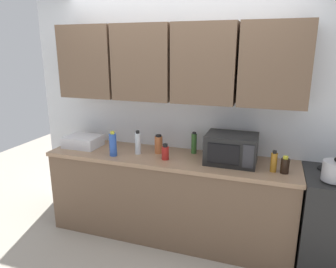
# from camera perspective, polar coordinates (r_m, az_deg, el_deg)

# --- Properties ---
(wall_back_with_cabinets) EXTENTS (3.42, 0.38, 2.60)m
(wall_back_with_cabinets) POSITION_cam_1_polar(r_m,az_deg,el_deg) (3.25, 1.54, 8.57)
(wall_back_with_cabinets) COLOR white
(wall_back_with_cabinets) RESTS_ON ground_plane
(counter_run) EXTENTS (2.55, 0.63, 0.90)m
(counter_run) POSITION_cam_1_polar(r_m,az_deg,el_deg) (3.37, 0.20, -11.30)
(counter_run) COLOR brown
(counter_run) RESTS_ON ground_plane
(kettle) EXTENTS (0.20, 0.20, 0.20)m
(kettle) POSITION_cam_1_polar(r_m,az_deg,el_deg) (2.91, 28.24, -5.99)
(kettle) COLOR #B2B2B7
(kettle) RESTS_ON stove_range
(microwave) EXTENTS (0.48, 0.37, 0.28)m
(microwave) POSITION_cam_1_polar(r_m,az_deg,el_deg) (3.04, 11.52, -2.65)
(microwave) COLOR black
(microwave) RESTS_ON counter_run
(dish_rack) EXTENTS (0.38, 0.30, 0.12)m
(dish_rack) POSITION_cam_1_polar(r_m,az_deg,el_deg) (3.61, -15.30, -1.30)
(dish_rack) COLOR silver
(dish_rack) RESTS_ON counter_run
(bottle_green_oil) EXTENTS (0.06, 0.06, 0.23)m
(bottle_green_oil) POSITION_cam_1_polar(r_m,az_deg,el_deg) (3.26, 4.78, -1.68)
(bottle_green_oil) COLOR #386B2D
(bottle_green_oil) RESTS_ON counter_run
(bottle_amber_vinegar) EXTENTS (0.06, 0.06, 0.20)m
(bottle_amber_vinegar) POSITION_cam_1_polar(r_m,az_deg,el_deg) (2.93, 18.81, -4.86)
(bottle_amber_vinegar) COLOR #AD701E
(bottle_amber_vinegar) RESTS_ON counter_run
(bottle_red_sauce) EXTENTS (0.07, 0.07, 0.16)m
(bottle_red_sauce) POSITION_cam_1_polar(r_m,az_deg,el_deg) (3.08, -0.51, -3.39)
(bottle_red_sauce) COLOR red
(bottle_red_sauce) RESTS_ON counter_run
(bottle_spice_jar) EXTENTS (0.08, 0.08, 0.20)m
(bottle_spice_jar) POSITION_cam_1_polar(r_m,az_deg,el_deg) (3.26, -1.74, -1.90)
(bottle_spice_jar) COLOR #BC6638
(bottle_spice_jar) RESTS_ON counter_run
(bottle_clear_tall) EXTENTS (0.06, 0.06, 0.25)m
(bottle_clear_tall) POSITION_cam_1_polar(r_m,az_deg,el_deg) (3.24, -5.54, -1.66)
(bottle_clear_tall) COLOR silver
(bottle_clear_tall) RESTS_ON counter_run
(bottle_soy_dark) EXTENTS (0.07, 0.07, 0.16)m
(bottle_soy_dark) POSITION_cam_1_polar(r_m,az_deg,el_deg) (2.94, 20.63, -5.41)
(bottle_soy_dark) COLOR black
(bottle_soy_dark) RESTS_ON counter_run
(bottle_blue_cleaner) EXTENTS (0.08, 0.08, 0.26)m
(bottle_blue_cleaner) POSITION_cam_1_polar(r_m,az_deg,el_deg) (3.22, -10.05, -1.90)
(bottle_blue_cleaner) COLOR #2D56B7
(bottle_blue_cleaner) RESTS_ON counter_run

